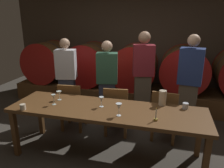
{
  "coord_description": "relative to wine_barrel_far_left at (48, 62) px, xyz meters",
  "views": [
    {
      "loc": [
        0.77,
        -2.69,
        1.99
      ],
      "look_at": [
        -0.05,
        0.35,
        1.01
      ],
      "focal_mm": 34.88,
      "sensor_mm": 36.0,
      "label": 1
    }
  ],
  "objects": [
    {
      "name": "wine_barrel_far_left",
      "position": [
        0.0,
        0.0,
        0.0
      ],
      "size": [
        1.0,
        0.84,
        1.0
      ],
      "color": "brown",
      "rests_on": "barrel_shelf"
    },
    {
      "name": "guest_center_left",
      "position": [
        1.87,
        -1.06,
        -0.09
      ],
      "size": [
        0.42,
        0.32,
        1.58
      ],
      "rotation": [
        0.0,
        0.0,
        3.36
      ],
      "color": "#33384C",
      "rests_on": "ground"
    },
    {
      "name": "candle_center",
      "position": [
        2.86,
        -2.3,
        -0.09
      ],
      "size": [
        0.05,
        0.05,
        0.18
      ],
      "color": "olive",
      "rests_on": "dining_table"
    },
    {
      "name": "pitcher",
      "position": [
        2.91,
        -1.77,
        -0.03
      ],
      "size": [
        0.11,
        0.11,
        0.22
      ],
      "color": "beige",
      "rests_on": "dining_table"
    },
    {
      "name": "wine_glass_center_left",
      "position": [
        1.39,
        -2.17,
        -0.02
      ],
      "size": [
        0.06,
        0.06,
        0.16
      ],
      "color": "silver",
      "rests_on": "dining_table"
    },
    {
      "name": "wine_glass_far_right",
      "position": [
        2.39,
        -2.28,
        -0.01
      ],
      "size": [
        0.08,
        0.08,
        0.17
      ],
      "color": "white",
      "rests_on": "dining_table"
    },
    {
      "name": "cup_right",
      "position": [
        3.23,
        -1.83,
        -0.09
      ],
      "size": [
        0.08,
        0.08,
        0.08
      ],
      "primitive_type": "cylinder",
      "color": "silver",
      "rests_on": "dining_table"
    },
    {
      "name": "barrel_shelf",
      "position": [
        2.2,
        0.0,
        -0.69
      ],
      "size": [
        5.67,
        0.9,
        0.4
      ],
      "primitive_type": "cube",
      "color": "brown",
      "rests_on": "ground"
    },
    {
      "name": "wine_barrel_left",
      "position": [
        1.12,
        0.0,
        0.0
      ],
      "size": [
        1.0,
        0.84,
        1.0
      ],
      "color": "brown",
      "rests_on": "barrel_shelf"
    },
    {
      "name": "wine_glass_far_left",
      "position": [
        1.37,
        -1.98,
        -0.03
      ],
      "size": [
        0.08,
        0.08,
        0.14
      ],
      "color": "silver",
      "rests_on": "dining_table"
    },
    {
      "name": "guest_far_right",
      "position": [
        3.32,
        -1.07,
        -0.01
      ],
      "size": [
        0.41,
        0.3,
        1.72
      ],
      "rotation": [
        0.0,
        0.0,
        2.97
      ],
      "color": "brown",
      "rests_on": "ground"
    },
    {
      "name": "back_wall",
      "position": [
        2.2,
        0.55,
        0.43
      ],
      "size": [
        6.3,
        0.24,
        2.65
      ],
      "primitive_type": "cube",
      "color": "#473A2D",
      "rests_on": "ground"
    },
    {
      "name": "chair_left",
      "position": [
        1.35,
        -1.52,
        -0.4
      ],
      "size": [
        0.43,
        0.43,
        0.88
      ],
      "rotation": [
        0.0,
        0.0,
        3.22
      ],
      "color": "brown",
      "rests_on": "ground"
    },
    {
      "name": "ground_plane",
      "position": [
        2.2,
        -2.1,
        -0.89
      ],
      "size": [
        8.19,
        8.19,
        0.0
      ],
      "primitive_type": "plane",
      "color": "#3F3A33"
    },
    {
      "name": "guest_far_left",
      "position": [
        1.03,
        -1.01,
        -0.08
      ],
      "size": [
        0.42,
        0.32,
        1.59
      ],
      "rotation": [
        0.0,
        0.0,
        3.37
      ],
      "color": "#33384C",
      "rests_on": "ground"
    },
    {
      "name": "wine_barrel_right",
      "position": [
        3.27,
        0.0,
        0.0
      ],
      "size": [
        1.0,
        0.84,
        1.0
      ],
      "color": "brown",
      "rests_on": "barrel_shelf"
    },
    {
      "name": "wine_glass_center_right",
      "position": [
        2.08,
        -2.07,
        -0.03
      ],
      "size": [
        0.07,
        0.07,
        0.15
      ],
      "color": "white",
      "rests_on": "dining_table"
    },
    {
      "name": "dining_table",
      "position": [
        2.17,
        -2.11,
        -0.2
      ],
      "size": [
        2.75,
        0.79,
        0.76
      ],
      "color": "brown",
      "rests_on": "ground"
    },
    {
      "name": "guest_center_right",
      "position": [
        2.51,
        -0.86,
        0.0
      ],
      "size": [
        0.42,
        0.32,
        1.74
      ],
      "rotation": [
        0.0,
        0.0,
        3.37
      ],
      "color": "brown",
      "rests_on": "ground"
    },
    {
      "name": "chair_center",
      "position": [
        2.16,
        -1.49,
        -0.4
      ],
      "size": [
        0.44,
        0.44,
        0.88
      ],
      "rotation": [
        0.0,
        0.0,
        3.24
      ],
      "color": "brown",
      "rests_on": "ground"
    },
    {
      "name": "chair_right",
      "position": [
        2.96,
        -1.47,
        -0.4
      ],
      "size": [
        0.44,
        0.44,
        0.88
      ],
      "rotation": [
        0.0,
        0.0,
        3.03
      ],
      "color": "brown",
      "rests_on": "ground"
    },
    {
      "name": "cup_left",
      "position": [
        1.07,
        -2.44,
        -0.1
      ],
      "size": [
        0.08,
        0.08,
        0.08
      ],
      "primitive_type": "cylinder",
      "color": "beige",
      "rests_on": "dining_table"
    },
    {
      "name": "wine_barrel_center",
      "position": [
        2.21,
        0.0,
        0.0
      ],
      "size": [
        1.0,
        0.84,
        1.0
      ],
      "color": "brown",
      "rests_on": "barrel_shelf"
    }
  ]
}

